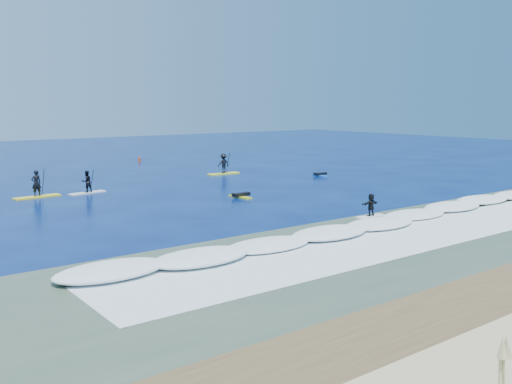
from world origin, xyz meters
TOP-DOWN VIEW (x-y plane):
  - ground at (0.00, 0.00)m, footprint 160.00×160.00m
  - shallow_water at (0.00, -14.00)m, footprint 90.00×13.00m
  - breaking_wave at (0.00, -10.00)m, footprint 40.00×6.00m
  - whitewater at (0.00, -13.00)m, footprint 34.00×5.00m
  - sup_paddler_left at (-11.57, 11.71)m, footprint 3.45×1.17m
  - sup_paddler_center at (-7.88, 11.31)m, footprint 3.01×1.23m
  - sup_paddler_right at (7.38, 15.05)m, footprint 3.38×0.94m
  - prone_paddler_near at (0.54, 2.57)m, footprint 1.70×2.16m
  - prone_paddler_far at (13.96, 8.21)m, footprint 1.55×1.99m
  - wave_surfer at (2.04, -8.83)m, footprint 2.04×0.67m
  - marker_buoy at (5.92, 30.85)m, footprint 0.30×0.30m

SIDE VIEW (x-z plane):
  - ground at x=0.00m, z-range 0.00..0.00m
  - breaking_wave at x=0.00m, z-range -0.15..0.15m
  - whitewater at x=0.00m, z-range -0.01..0.01m
  - shallow_water at x=0.00m, z-range 0.00..0.01m
  - prone_paddler_far at x=13.96m, z-range -0.07..0.34m
  - prone_paddler_near at x=0.54m, z-range -0.07..0.37m
  - marker_buoy at x=5.92m, z-range -0.05..0.68m
  - sup_paddler_left at x=-11.57m, z-range -0.45..1.93m
  - sup_paddler_center at x=-7.88m, z-range -0.26..1.79m
  - wave_surfer at x=2.04m, z-range 0.10..1.55m
  - sup_paddler_right at x=7.38m, z-range -0.26..2.10m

